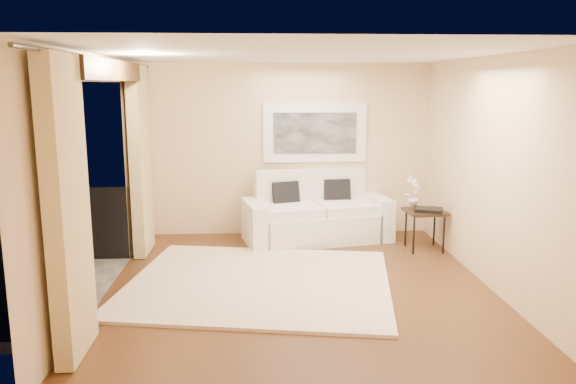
{
  "coord_description": "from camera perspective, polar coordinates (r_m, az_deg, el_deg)",
  "views": [
    {
      "loc": [
        -0.49,
        -6.32,
        2.37
      ],
      "look_at": [
        -0.1,
        0.54,
        1.05
      ],
      "focal_mm": 35.0,
      "sensor_mm": 36.0,
      "label": 1
    }
  ],
  "objects": [
    {
      "name": "floor",
      "position": [
        6.77,
        1.14,
        -9.61
      ],
      "size": [
        5.0,
        5.0,
        0.0
      ],
      "primitive_type": "plane",
      "color": "#573419",
      "rests_on": "ground"
    },
    {
      "name": "room_shell",
      "position": [
        6.53,
        -18.15,
        11.66
      ],
      "size": [
        5.0,
        6.4,
        5.0
      ],
      "color": "white",
      "rests_on": "ground"
    },
    {
      "name": "balcony",
      "position": [
        7.26,
        -26.13,
        -7.86
      ],
      "size": [
        1.81,
        2.6,
        1.17
      ],
      "color": "#605B56",
      "rests_on": "ground"
    },
    {
      "name": "curtains",
      "position": [
        6.61,
        -17.38,
        1.37
      ],
      "size": [
        0.16,
        4.8,
        2.64
      ],
      "color": "#D6C183",
      "rests_on": "ground"
    },
    {
      "name": "artwork",
      "position": [
        8.87,
        2.75,
        6.02
      ],
      "size": [
        1.62,
        0.07,
        0.92
      ],
      "color": "white",
      "rests_on": "room_shell"
    },
    {
      "name": "rug",
      "position": [
        6.88,
        -2.92,
        -9.13
      ],
      "size": [
        3.51,
        3.18,
        0.04
      ],
      "primitive_type": "cube",
      "rotation": [
        0.0,
        0.0,
        -0.17
      ],
      "color": "beige",
      "rests_on": "floor"
    },
    {
      "name": "sofa",
      "position": [
        8.7,
        2.81,
        -2.4
      ],
      "size": [
        2.35,
        1.38,
        1.06
      ],
      "rotation": [
        0.0,
        0.0,
        0.21
      ],
      "color": "white",
      "rests_on": "floor"
    },
    {
      "name": "side_table",
      "position": [
        8.33,
        13.76,
        -2.21
      ],
      "size": [
        0.58,
        0.58,
        0.59
      ],
      "rotation": [
        0.0,
        0.0,
        0.07
      ],
      "color": "black",
      "rests_on": "floor"
    },
    {
      "name": "tray",
      "position": [
        8.24,
        14.11,
        -1.77
      ],
      "size": [
        0.45,
        0.39,
        0.05
      ],
      "primitive_type": "cube",
      "rotation": [
        0.0,
        0.0,
        -0.35
      ],
      "color": "black",
      "rests_on": "side_table"
    },
    {
      "name": "orchid",
      "position": [
        8.37,
        12.59,
        0.04
      ],
      "size": [
        0.31,
        0.3,
        0.49
      ],
      "primitive_type": "imported",
      "rotation": [
        0.0,
        0.0,
        0.72
      ],
      "color": "white",
      "rests_on": "side_table"
    },
    {
      "name": "balcony_chair_far",
      "position": [
        7.7,
        -24.49,
        -3.95
      ],
      "size": [
        0.4,
        0.4,
        0.92
      ],
      "rotation": [
        0.0,
        0.0,
        3.14
      ],
      "color": "black",
      "rests_on": "balcony"
    },
    {
      "name": "glass_b",
      "position": [
        6.74,
        -26.61,
        -3.88
      ],
      "size": [
        0.06,
        0.06,
        0.12
      ],
      "primitive_type": "cylinder",
      "color": "silver",
      "rests_on": "bistro_table"
    }
  ]
}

